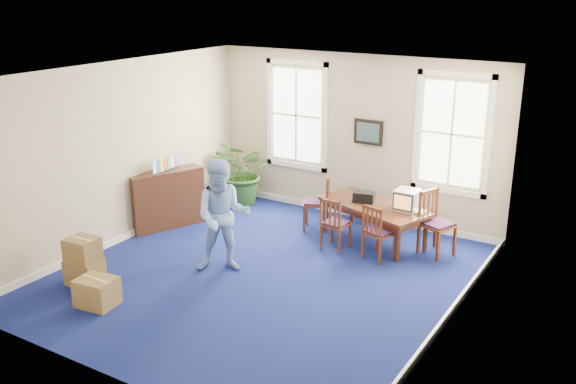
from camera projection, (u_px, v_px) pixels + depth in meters
The scene contains 25 objects.
floor at pixel (263, 275), 10.25m from camera, with size 6.50×6.50×0.00m, color navy.
ceiling at pixel (260, 74), 9.25m from camera, with size 6.50×6.50×0.00m, color white.
wall_back at pixel (355, 137), 12.38m from camera, with size 6.50×6.50×0.00m, color tan.
wall_front at pixel (100, 253), 7.11m from camera, with size 6.50×6.50×0.00m, color tan.
wall_left at pixel (119, 153), 11.23m from camera, with size 6.50×6.50×0.00m, color tan.
wall_right at pixel (456, 215), 8.26m from camera, with size 6.50×6.50×0.00m, color tan.
baseboard_back at pixel (352, 213), 12.84m from camera, with size 6.00×0.04×0.12m, color white.
baseboard_left at pixel (128, 235), 11.70m from camera, with size 0.04×6.50×0.12m, color white.
baseboard_right at pixel (444, 320), 8.76m from camera, with size 0.04×6.50×0.12m, color white.
window_left at pixel (297, 115), 12.91m from camera, with size 1.40×0.12×2.20m, color white, non-canonical shape.
window_right at pixel (452, 134), 11.33m from camera, with size 1.40×0.12×2.20m, color white, non-canonical shape.
wall_picture at pixel (368, 132), 12.14m from camera, with size 0.58×0.06×0.48m, color black, non-canonical shape.
conference_table at pixel (373, 222), 11.53m from camera, with size 2.00×0.91×0.68m, color #462414, non-canonical shape.
crt_tv at pixel (407, 200), 11.11m from camera, with size 0.40×0.44×0.36m, color #B7B7BC, non-canonical shape.
game_console at pixel (420, 212), 10.99m from camera, with size 0.15×0.19×0.05m, color white.
equipment_bag at pixel (364, 197), 11.54m from camera, with size 0.37×0.24×0.19m, color black.
chair_near_left at pixel (336, 223), 11.14m from camera, with size 0.42×0.42×0.95m, color maroon, non-canonical shape.
chair_near_right at pixel (379, 232), 10.73m from camera, with size 0.43×0.43×0.97m, color maroon, non-canonical shape.
chair_end_left at pixel (316, 202), 12.06m from camera, with size 0.47×0.47×1.04m, color maroon, non-canonical shape.
chair_end_right at pixel (438, 224), 10.88m from camera, with size 0.50×0.50×1.10m, color maroon, non-canonical shape.
man at pixel (223, 216), 10.17m from camera, with size 0.90×0.70×1.84m, color #85ACE7.
credenza at pixel (166, 199), 12.12m from camera, with size 0.40×1.42×1.11m, color #462414.
brochure_rack at pixel (165, 164), 11.90m from camera, with size 0.11×0.60×0.26m, color #99999E, non-canonical shape.
potted_plant at pixel (243, 173), 13.30m from camera, with size 1.25×1.09×1.39m, color #274E1C.
cardboard_boxes at pixel (98, 260), 9.83m from camera, with size 1.39×1.39×0.79m, color olive, non-canonical shape.
Camera 1 is at (5.19, -7.74, 4.47)m, focal length 40.00 mm.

